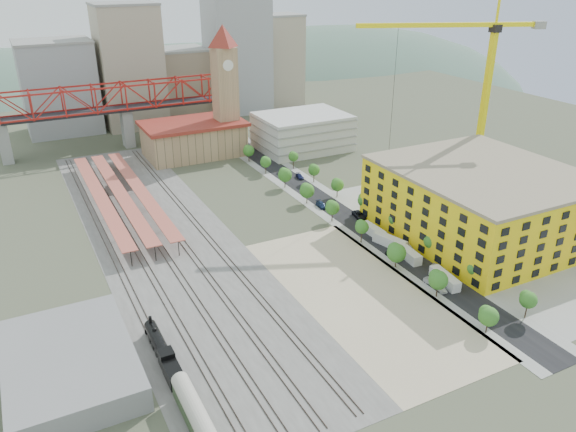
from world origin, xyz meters
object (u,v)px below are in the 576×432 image
tower_crane (477,74)px  site_trailer_c (390,241)px  coach (196,417)px  site_trailer_b (408,254)px  car_0 (440,288)px  site_trailer_d (373,231)px  locomotive (162,351)px  clock_tower (225,78)px  construction_building (481,202)px  site_trailer_a (445,279)px

tower_crane → site_trailer_c: size_ratio=6.28×
tower_crane → coach: bearing=-151.4°
site_trailer_b → car_0: 16.01m
tower_crane → site_trailer_d: bearing=-161.4°
site_trailer_b → car_0: bearing=-95.8°
site_trailer_c → car_0: 23.49m
locomotive → site_trailer_b: size_ratio=2.20×
locomotive → site_trailer_b: bearing=9.2°
tower_crane → site_trailer_b: (-46.32, -30.58, -36.00)m
locomotive → site_trailer_b: 66.86m
site_trailer_b → site_trailer_d: (0.00, 15.00, -0.05)m
clock_tower → site_trailer_d: 92.20m
construction_building → car_0: size_ratio=12.06×
site_trailer_d → car_0: bearing=-97.0°
site_trailer_b → site_trailer_c: (0.00, 7.57, 0.03)m
coach → tower_crane: 132.43m
construction_building → coach: (-92.00, -33.23, -6.54)m
site_trailer_a → car_0: 3.63m
coach → site_trailer_b: coach is taller
clock_tower → construction_building: clock_tower is taller
construction_building → site_trailer_a: construction_building is taller
site_trailer_a → site_trailer_d: (0.00, 28.75, -0.04)m
construction_building → site_trailer_d: (-26.00, 12.34, -8.18)m
locomotive → car_0: bearing=-4.6°
locomotive → tower_crane: 124.77m
tower_crane → site_trailer_c: bearing=-153.6°
site_trailer_a → site_trailer_c: size_ratio=0.96×
construction_building → coach: bearing=-160.1°
clock_tower → site_trailer_d: clock_tower is taller
car_0 → locomotive: bearing=-175.0°
locomotive → site_trailer_c: 68.48m
construction_building → tower_crane: tower_crane is taller
site_trailer_b → site_trailer_d: site_trailer_b is taller
construction_building → locomotive: construction_building is taller
coach → site_trailer_d: 80.22m
clock_tower → tower_crane: bearing=-53.0°
site_trailer_b → clock_tower: bearing=99.4°
site_trailer_c → clock_tower: bearing=79.2°
site_trailer_c → locomotive: bearing=179.8°
car_0 → site_trailer_d: bearing=94.0°
site_trailer_a → site_trailer_b: bearing=96.5°
site_trailer_a → car_0: site_trailer_a is taller
clock_tower → site_trailer_c: size_ratio=5.40×
locomotive → site_trailer_b: locomotive is taller
site_trailer_a → car_0: bearing=-140.3°
clock_tower → site_trailer_c: clock_tower is taller
locomotive → coach: (-0.00, -19.90, 0.95)m
coach → construction_building: bearing=19.9°
site_trailer_c → construction_building: bearing=-26.3°
clock_tower → car_0: clock_tower is taller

